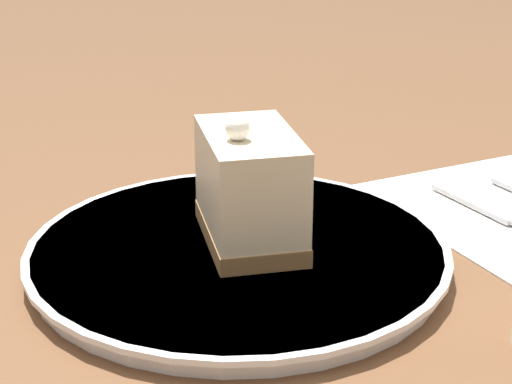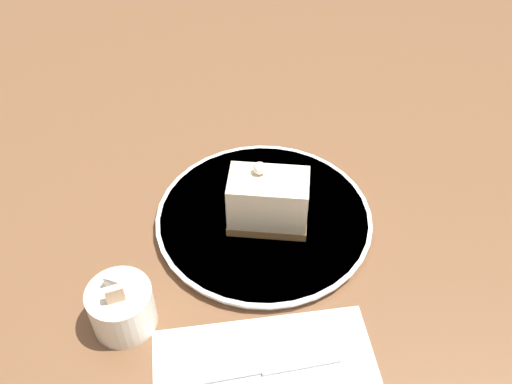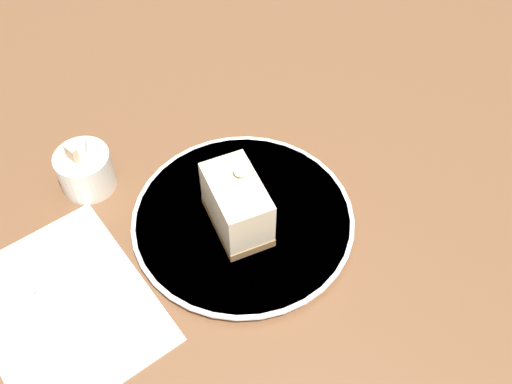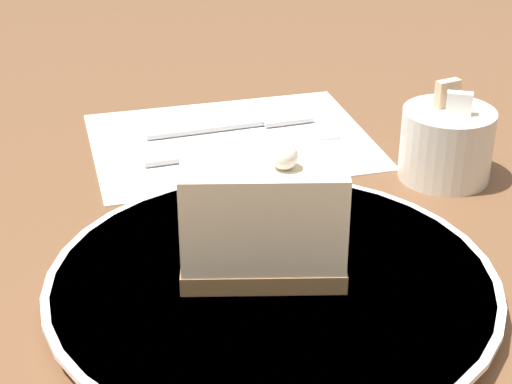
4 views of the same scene
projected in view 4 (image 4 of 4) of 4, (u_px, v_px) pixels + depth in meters
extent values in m
plane|color=brown|center=(293.00, 331.00, 0.52)|extent=(4.00, 4.00, 0.00)
cylinder|color=white|center=(272.00, 287.00, 0.55)|extent=(0.28, 0.28, 0.02)
cylinder|color=white|center=(272.00, 280.00, 0.54)|extent=(0.29, 0.29, 0.00)
cube|color=olive|center=(263.00, 261.00, 0.55)|extent=(0.07, 0.11, 0.01)
cube|color=beige|center=(263.00, 208.00, 0.53)|extent=(0.07, 0.11, 0.07)
sphere|color=white|center=(285.00, 156.00, 0.50)|extent=(0.02, 0.02, 0.02)
cube|color=white|center=(237.00, 140.00, 0.76)|extent=(0.21, 0.26, 0.00)
cube|color=silver|center=(205.00, 129.00, 0.78)|extent=(0.03, 0.11, 0.00)
cube|color=silver|center=(286.00, 118.00, 0.80)|extent=(0.03, 0.05, 0.00)
cube|color=silver|center=(194.00, 155.00, 0.73)|extent=(0.03, 0.09, 0.00)
cube|color=silver|center=(292.00, 142.00, 0.75)|extent=(0.02, 0.09, 0.00)
cylinder|color=silver|center=(446.00, 144.00, 0.69)|extent=(0.07, 0.07, 0.06)
cube|color=#D8B28C|center=(447.00, 95.00, 0.68)|extent=(0.01, 0.02, 0.02)
cube|color=white|center=(459.00, 104.00, 0.67)|extent=(0.02, 0.02, 0.02)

